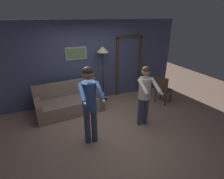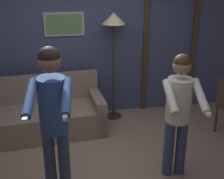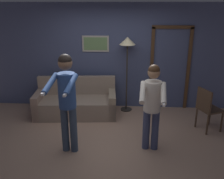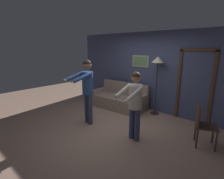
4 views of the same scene
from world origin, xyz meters
The scene contains 7 objects.
ground_plane centered at (0.00, 0.00, 0.00)m, with size 12.00×12.00×0.00m, color tan.
back_wall_assembly centered at (0.02, 1.90, 1.30)m, with size 6.40×0.10×2.60m.
couch centered at (-0.78, 1.29, 0.28)m, with size 1.96×1.00×0.87m.
torchiere_lamp centered at (0.43, 1.63, 1.57)m, with size 0.38×0.38×1.83m.
person_standing_left centered at (-0.58, -0.31, 1.10)m, with size 0.48×0.76×1.79m.
person_standing_right centered at (0.88, -0.15, 0.96)m, with size 0.47×0.67×1.60m.
dining_chair_distant centered at (2.10, 0.66, 0.53)m, with size 0.55×0.55×0.93m.
Camera 1 is at (-1.42, -3.49, 2.70)m, focal length 28.00 mm.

